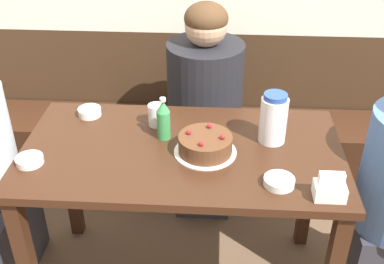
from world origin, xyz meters
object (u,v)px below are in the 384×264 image
object	(u,v)px
birthday_cake	(205,145)
glass_water_tall	(156,115)
bench_seat	(194,150)
person_teal_shirt	(205,112)
soju_bottle	(163,119)
bowl_soup_white	(30,160)
water_pitcher	(273,118)
napkin_holder	(330,189)
bowl_rice_small	(279,182)
bowl_side_dish	(90,112)

from	to	relation	value
birthday_cake	glass_water_tall	xyz separation A→B (m)	(-0.22, 0.20, 0.01)
bench_seat	person_teal_shirt	bearing A→B (deg)	-71.87
birthday_cake	soju_bottle	size ratio (longest dim) A/B	1.34
bowl_soup_white	soju_bottle	bearing A→B (deg)	23.61
water_pitcher	person_teal_shirt	xyz separation A→B (m)	(-0.30, 0.53, -0.28)
bench_seat	glass_water_tall	size ratio (longest dim) A/B	27.98
napkin_holder	bowl_rice_small	size ratio (longest dim) A/B	0.97
napkin_holder	bowl_soup_white	world-z (taller)	napkin_holder
bowl_side_dish	bench_seat	bearing A→B (deg)	53.00
soju_bottle	glass_water_tall	world-z (taller)	soju_bottle
bowl_side_dish	person_teal_shirt	xyz separation A→B (m)	(0.51, 0.37, -0.19)
water_pitcher	person_teal_shirt	distance (m)	0.67
bench_seat	water_pitcher	world-z (taller)	water_pitcher
birthday_cake	napkin_holder	world-z (taller)	napkin_holder
bench_seat	bowl_rice_small	bearing A→B (deg)	-70.29
bench_seat	bowl_soup_white	world-z (taller)	bowl_soup_white
water_pitcher	glass_water_tall	distance (m)	0.51
water_pitcher	bowl_side_dish	distance (m)	0.83
person_teal_shirt	water_pitcher	bearing A→B (deg)	29.49
napkin_holder	bowl_soup_white	bearing A→B (deg)	173.22
bowl_rice_small	bowl_side_dish	distance (m)	0.94
water_pitcher	glass_water_tall	xyz separation A→B (m)	(-0.49, 0.09, -0.06)
birthday_cake	glass_water_tall	world-z (taller)	glass_water_tall
napkin_holder	person_teal_shirt	world-z (taller)	person_teal_shirt
bench_seat	birthday_cake	bearing A→B (deg)	-83.54
bench_seat	birthday_cake	distance (m)	1.05
napkin_holder	bowl_rice_small	distance (m)	0.18
bowl_soup_white	bowl_rice_small	xyz separation A→B (m)	(0.96, -0.07, 0.00)
birthday_cake	bowl_rice_small	xyz separation A→B (m)	(0.28, -0.19, -0.02)
water_pitcher	napkin_holder	size ratio (longest dim) A/B	1.97
bowl_rice_small	bowl_side_dish	xyz separation A→B (m)	(-0.81, 0.46, 0.00)
bench_seat	bowl_soup_white	bearing A→B (deg)	-120.98
person_teal_shirt	soju_bottle	bearing A→B (deg)	-15.86
napkin_holder	birthday_cake	bearing A→B (deg)	150.69
person_teal_shirt	glass_water_tall	bearing A→B (deg)	-24.35
bowl_soup_white	bowl_side_dish	size ratio (longest dim) A/B	1.03
birthday_cake	bowl_side_dish	bearing A→B (deg)	153.44
napkin_holder	bowl_soup_white	size ratio (longest dim) A/B	1.03
birthday_cake	bench_seat	bearing A→B (deg)	96.46
bowl_soup_white	bowl_rice_small	distance (m)	0.96
bench_seat	birthday_cake	size ratio (longest dim) A/B	10.90
napkin_holder	bowl_side_dish	xyz separation A→B (m)	(-0.98, 0.52, -0.02)
glass_water_tall	person_teal_shirt	distance (m)	0.52
bowl_rice_small	glass_water_tall	size ratio (longest dim) A/B	1.16
water_pitcher	person_teal_shirt	bearing A→B (deg)	119.49
birthday_cake	bowl_rice_small	bearing A→B (deg)	-34.56
bench_seat	glass_water_tall	xyz separation A→B (m)	(-0.13, -0.65, 0.61)
bench_seat	napkin_holder	world-z (taller)	napkin_holder
bench_seat	birthday_cake	xyz separation A→B (m)	(0.10, -0.85, 0.60)
water_pitcher	napkin_holder	xyz separation A→B (m)	(0.17, -0.36, -0.07)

